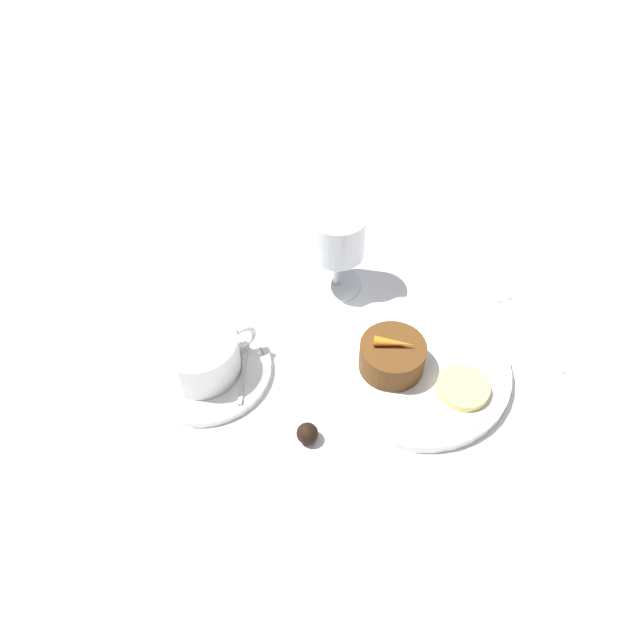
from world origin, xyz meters
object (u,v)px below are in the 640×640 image
(dinner_plate, at_px, (417,368))
(fork, at_px, (514,310))
(dessert_cake, at_px, (392,356))
(coffee_cup, at_px, (200,354))
(wine_glass, at_px, (337,239))

(dinner_plate, bearing_deg, fork, 8.29)
(dessert_cake, bearing_deg, fork, 3.34)
(coffee_cup, bearing_deg, dessert_cake, -27.24)
(dinner_plate, distance_m, fork, 0.18)
(wine_glass, xyz_separation_m, fork, (0.19, -0.15, -0.08))
(fork, bearing_deg, wine_glass, 140.88)
(coffee_cup, distance_m, wine_glass, 0.23)
(dinner_plate, xyz_separation_m, wine_glass, (-0.02, 0.18, 0.08))
(dinner_plate, bearing_deg, coffee_cup, 153.11)
(dinner_plate, height_order, coffee_cup, coffee_cup)
(fork, bearing_deg, coffee_cup, 167.06)
(dinner_plate, relative_size, fork, 1.26)
(coffee_cup, bearing_deg, dinner_plate, -26.89)
(fork, relative_size, dessert_cake, 2.28)
(dinner_plate, distance_m, coffee_cup, 0.27)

